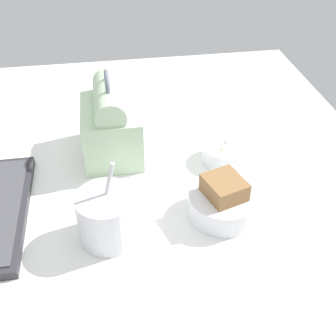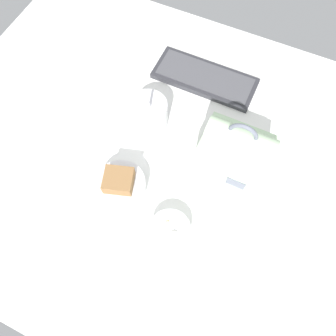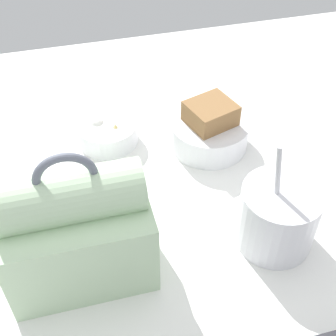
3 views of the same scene
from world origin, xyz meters
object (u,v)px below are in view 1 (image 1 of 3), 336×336
(lunch_bag, at_px, (111,123))
(bento_bowl_snacks, at_px, (225,153))
(soup_cup, at_px, (107,216))
(bento_bowl_sandwich, at_px, (223,201))

(lunch_bag, relative_size, bento_bowl_snacks, 1.95)
(bento_bowl_snacks, bearing_deg, soup_cup, 125.19)
(soup_cup, relative_size, bento_bowl_sandwich, 1.20)
(soup_cup, xyz_separation_m, bento_bowl_sandwich, (0.02, -0.22, -0.02))
(lunch_bag, relative_size, bento_bowl_sandwich, 1.52)
(soup_cup, height_order, bento_bowl_snacks, soup_cup)
(soup_cup, relative_size, bento_bowl_snacks, 1.54)
(lunch_bag, height_order, soup_cup, lunch_bag)
(lunch_bag, distance_m, bento_bowl_snacks, 0.27)
(soup_cup, bearing_deg, bento_bowl_snacks, -54.81)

